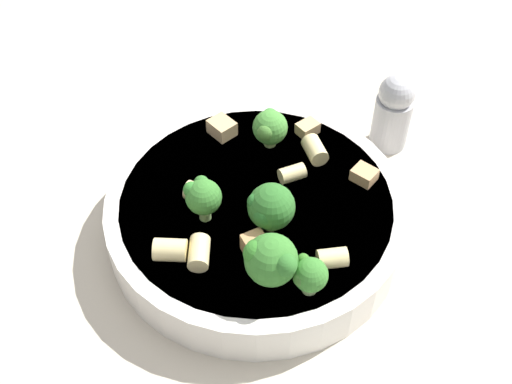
{
  "coord_description": "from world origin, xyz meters",
  "views": [
    {
      "loc": [
        0.0,
        -0.35,
        0.44
      ],
      "look_at": [
        0.0,
        0.0,
        0.05
      ],
      "focal_mm": 45.0,
      "sensor_mm": 36.0,
      "label": 1
    }
  ],
  "objects": [
    {
      "name": "pepper_shaker",
      "position": [
        0.13,
        0.11,
        0.04
      ],
      "size": [
        0.04,
        0.04,
        0.08
      ],
      "color": "#B2B2B7",
      "rests_on": "ground_plane"
    },
    {
      "name": "broccoli_floret_4",
      "position": [
        -0.04,
        -0.02,
        0.06
      ],
      "size": [
        0.03,
        0.03,
        0.04
      ],
      "color": "#84AD60",
      "rests_on": "pasta_bowl"
    },
    {
      "name": "rigatoni_1",
      "position": [
        0.06,
        -0.07,
        0.05
      ],
      "size": [
        0.02,
        0.02,
        0.02
      ],
      "primitive_type": "cylinder",
      "rotation": [
        1.57,
        0.0,
        1.71
      ],
      "color": "beige",
      "rests_on": "pasta_bowl"
    },
    {
      "name": "ground_plane",
      "position": [
        0.0,
        0.0,
        0.0
      ],
      "size": [
        2.0,
        2.0,
        0.0
      ],
      "primitive_type": "plane",
      "color": "#BCB29E"
    },
    {
      "name": "chicken_chunk_2",
      "position": [
        -0.0,
        -0.05,
        0.05
      ],
      "size": [
        0.02,
        0.03,
        0.02
      ],
      "primitive_type": "cube",
      "rotation": [
        0.0,
        0.0,
        2.05
      ],
      "color": "tan",
      "rests_on": "pasta_bowl"
    },
    {
      "name": "chicken_chunk_0",
      "position": [
        0.09,
        0.02,
        0.05
      ],
      "size": [
        0.03,
        0.03,
        0.01
      ],
      "primitive_type": "cube",
      "rotation": [
        0.0,
        0.0,
        2.46
      ],
      "color": "tan",
      "rests_on": "pasta_bowl"
    },
    {
      "name": "broccoli_floret_3",
      "position": [
        0.04,
        -0.09,
        0.06
      ],
      "size": [
        0.03,
        0.03,
        0.03
      ],
      "color": "#9EC175",
      "rests_on": "pasta_bowl"
    },
    {
      "name": "rigatoni_0",
      "position": [
        0.05,
        0.05,
        0.05
      ],
      "size": [
        0.02,
        0.03,
        0.02
      ],
      "primitive_type": "cylinder",
      "rotation": [
        1.57,
        0.0,
        0.31
      ],
      "color": "beige",
      "rests_on": "pasta_bowl"
    },
    {
      "name": "broccoli_floret_0",
      "position": [
        0.01,
        0.07,
        0.06
      ],
      "size": [
        0.03,
        0.04,
        0.04
      ],
      "color": "#93B766",
      "rests_on": "pasta_bowl"
    },
    {
      "name": "rigatoni_3",
      "position": [
        -0.05,
        0.0,
        0.05
      ],
      "size": [
        0.03,
        0.02,
        0.02
      ],
      "primitive_type": "cylinder",
      "rotation": [
        1.57,
        0.0,
        1.16
      ],
      "color": "beige",
      "rests_on": "pasta_bowl"
    },
    {
      "name": "broccoli_floret_1",
      "position": [
        0.01,
        -0.08,
        0.07
      ],
      "size": [
        0.04,
        0.04,
        0.05
      ],
      "color": "#93B766",
      "rests_on": "pasta_bowl"
    },
    {
      "name": "rigatoni_4",
      "position": [
        -0.07,
        -0.06,
        0.05
      ],
      "size": [
        0.03,
        0.02,
        0.02
      ],
      "primitive_type": "cylinder",
      "rotation": [
        1.57,
        0.0,
        1.52
      ],
      "color": "beige",
      "rests_on": "pasta_bowl"
    },
    {
      "name": "chicken_chunk_1",
      "position": [
        -0.03,
        0.08,
        0.05
      ],
      "size": [
        0.03,
        0.03,
        0.01
      ],
      "primitive_type": "cube",
      "rotation": [
        0.0,
        0.0,
        2.3
      ],
      "color": "tan",
      "rests_on": "pasta_bowl"
    },
    {
      "name": "rigatoni_5",
      "position": [
        0.03,
        0.02,
        0.05
      ],
      "size": [
        0.03,
        0.02,
        0.01
      ],
      "primitive_type": "cylinder",
      "rotation": [
        1.57,
        0.0,
        1.98
      ],
      "color": "beige",
      "rests_on": "pasta_bowl"
    },
    {
      "name": "broccoli_floret_2",
      "position": [
        0.01,
        -0.03,
        0.06
      ],
      "size": [
        0.04,
        0.04,
        0.04
      ],
      "color": "#9EC175",
      "rests_on": "pasta_bowl"
    },
    {
      "name": "chicken_chunk_3",
      "position": [
        0.05,
        0.08,
        0.05
      ],
      "size": [
        0.02,
        0.02,
        0.01
      ],
      "primitive_type": "cube",
      "rotation": [
        0.0,
        0.0,
        0.67
      ],
      "color": "tan",
      "rests_on": "pasta_bowl"
    },
    {
      "name": "rigatoni_2",
      "position": [
        -0.04,
        -0.06,
        0.05
      ],
      "size": [
        0.02,
        0.03,
        0.02
      ],
      "primitive_type": "cylinder",
      "rotation": [
        1.57,
        0.0,
        3.13
      ],
      "color": "beige",
      "rests_on": "pasta_bowl"
    },
    {
      "name": "pasta_bowl",
      "position": [
        0.0,
        0.0,
        0.02
      ],
      "size": [
        0.25,
        0.25,
        0.04
      ],
      "color": "silver",
      "rests_on": "ground_plane"
    }
  ]
}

